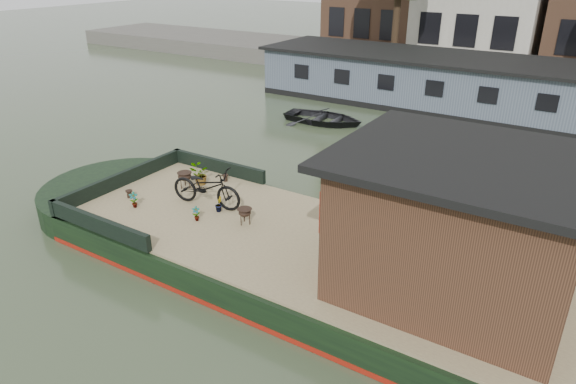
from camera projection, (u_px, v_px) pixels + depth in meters
The scene contains 18 objects.
ground at pixel (334, 280), 10.12m from camera, with size 120.00×120.00×0.00m, color #344028.
houseboat_hull at pixel (278, 249), 10.66m from camera, with size 14.01×4.02×0.60m.
houseboat_deck at pixel (335, 253), 9.86m from camera, with size 11.80×3.80×0.05m, color #98895E.
bow_bulwark at pixel (147, 186), 12.25m from camera, with size 3.00×4.00×0.35m.
cabin at pixel (459, 224), 8.27m from camera, with size 4.00×3.50×2.42m.
bicycle at pixel (206, 187), 11.50m from camera, with size 0.61×1.74×0.92m, color black.
potted_plant_a at pixel (134, 200), 11.52m from camera, with size 0.20×0.13×0.37m, color #99532B.
potted_plant_b at pixel (219, 204), 11.36m from camera, with size 0.19×0.15×0.34m, color maroon.
potted_plant_c at pixel (199, 175), 12.65m from camera, with size 0.48×0.41×0.53m, color #A14D2E.
potted_plant_d at pixel (373, 214), 10.61m from camera, with size 0.34×0.34×0.61m, color brown.
potted_plant_e at pixel (196, 214), 10.95m from camera, with size 0.17×0.12×0.33m, color #953F2B.
brazier_front at pixel (245, 216), 10.81m from camera, with size 0.33×0.33×0.36m, color black, non-canonical shape.
brazier_rear at pixel (185, 180), 12.52m from camera, with size 0.37×0.37×0.40m, color black, non-canonical shape.
bollard_port at pixel (225, 178), 12.92m from camera, with size 0.16×0.16×0.18m, color black.
bollard_stbd at pixel (129, 194), 12.04m from camera, with size 0.16×0.16×0.18m, color black.
dinghy at pixel (324, 114), 19.64m from camera, with size 2.23×3.12×0.65m, color black.
far_houseboat at pixel (499, 90), 20.45m from camera, with size 20.40×4.40×2.11m.
quay at pixel (526, 75), 25.65m from camera, with size 60.00×6.00×0.90m, color #47443F.
Camera 1 is at (3.79, -7.64, 5.80)m, focal length 32.00 mm.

